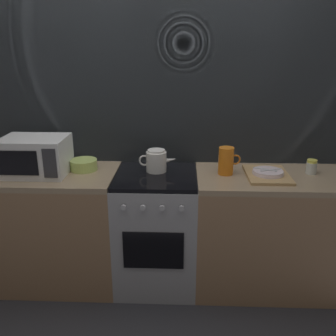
{
  "coord_description": "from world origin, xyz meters",
  "views": [
    {
      "loc": [
        0.19,
        -2.52,
        1.81
      ],
      "look_at": [
        0.09,
        0.0,
        0.95
      ],
      "focal_mm": 39.42,
      "sensor_mm": 36.0,
      "label": 1
    }
  ],
  "objects_px": {
    "microwave": "(35,156)",
    "dish_pile": "(267,174)",
    "pitcher": "(226,161)",
    "kettle": "(156,161)",
    "mixing_bowl": "(84,165)",
    "stove_unit": "(156,230)",
    "spice_jar": "(311,167)"
  },
  "relations": [
    {
      "from": "microwave",
      "to": "spice_jar",
      "type": "height_order",
      "value": "microwave"
    },
    {
      "from": "stove_unit",
      "to": "kettle",
      "type": "distance_m",
      "value": 0.54
    },
    {
      "from": "stove_unit",
      "to": "kettle",
      "type": "xyz_separation_m",
      "value": [
        -0.0,
        0.07,
        0.53
      ]
    },
    {
      "from": "stove_unit",
      "to": "pitcher",
      "type": "xyz_separation_m",
      "value": [
        0.51,
        0.03,
        0.55
      ]
    },
    {
      "from": "pitcher",
      "to": "dish_pile",
      "type": "xyz_separation_m",
      "value": [
        0.29,
        -0.03,
        -0.08
      ]
    },
    {
      "from": "microwave",
      "to": "dish_pile",
      "type": "relative_size",
      "value": 1.15
    },
    {
      "from": "kettle",
      "to": "dish_pile",
      "type": "relative_size",
      "value": 0.71
    },
    {
      "from": "microwave",
      "to": "mixing_bowl",
      "type": "bearing_deg",
      "value": 16.58
    },
    {
      "from": "mixing_bowl",
      "to": "dish_pile",
      "type": "distance_m",
      "value": 1.35
    },
    {
      "from": "kettle",
      "to": "spice_jar",
      "type": "bearing_deg",
      "value": -0.29
    },
    {
      "from": "kettle",
      "to": "dish_pile",
      "type": "distance_m",
      "value": 0.81
    },
    {
      "from": "stove_unit",
      "to": "microwave",
      "type": "bearing_deg",
      "value": -178.97
    },
    {
      "from": "mixing_bowl",
      "to": "spice_jar",
      "type": "height_order",
      "value": "spice_jar"
    },
    {
      "from": "stove_unit",
      "to": "spice_jar",
      "type": "height_order",
      "value": "spice_jar"
    },
    {
      "from": "pitcher",
      "to": "spice_jar",
      "type": "relative_size",
      "value": 1.9
    },
    {
      "from": "dish_pile",
      "to": "spice_jar",
      "type": "distance_m",
      "value": 0.34
    },
    {
      "from": "pitcher",
      "to": "dish_pile",
      "type": "bearing_deg",
      "value": -6.53
    },
    {
      "from": "stove_unit",
      "to": "mixing_bowl",
      "type": "distance_m",
      "value": 0.74
    },
    {
      "from": "pitcher",
      "to": "dish_pile",
      "type": "relative_size",
      "value": 0.5
    },
    {
      "from": "kettle",
      "to": "mixing_bowl",
      "type": "height_order",
      "value": "kettle"
    },
    {
      "from": "microwave",
      "to": "pitcher",
      "type": "relative_size",
      "value": 2.3
    },
    {
      "from": "dish_pile",
      "to": "pitcher",
      "type": "bearing_deg",
      "value": 173.47
    },
    {
      "from": "mixing_bowl",
      "to": "pitcher",
      "type": "distance_m",
      "value": 1.06
    },
    {
      "from": "pitcher",
      "to": "mixing_bowl",
      "type": "bearing_deg",
      "value": 177.41
    },
    {
      "from": "stove_unit",
      "to": "microwave",
      "type": "distance_m",
      "value": 1.05
    },
    {
      "from": "mixing_bowl",
      "to": "spice_jar",
      "type": "relative_size",
      "value": 1.9
    },
    {
      "from": "microwave",
      "to": "dish_pile",
      "type": "distance_m",
      "value": 1.68
    },
    {
      "from": "kettle",
      "to": "microwave",
      "type": "bearing_deg",
      "value": -174.3
    },
    {
      "from": "spice_jar",
      "to": "pitcher",
      "type": "bearing_deg",
      "value": -176.99
    },
    {
      "from": "pitcher",
      "to": "kettle",
      "type": "bearing_deg",
      "value": 175.69
    },
    {
      "from": "pitcher",
      "to": "spice_jar",
      "type": "height_order",
      "value": "pitcher"
    },
    {
      "from": "dish_pile",
      "to": "kettle",
      "type": "bearing_deg",
      "value": 174.88
    }
  ]
}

